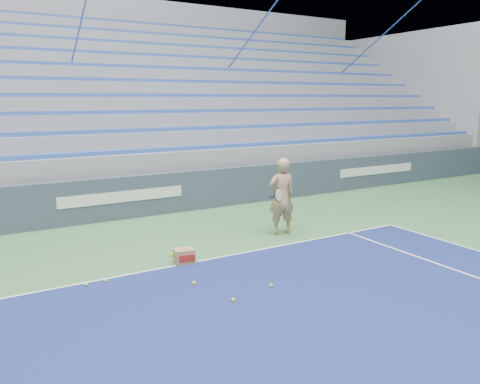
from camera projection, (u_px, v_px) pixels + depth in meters
name	position (u px, v px, depth m)	size (l,w,h in m)	color
sponsor_barrier	(121.00, 198.00, 12.02)	(30.00, 0.32, 1.10)	#374353
bleachers	(72.00, 119.00, 16.51)	(31.00, 9.15, 7.30)	gray
tennis_player	(281.00, 196.00, 10.58)	(0.95, 0.87, 1.75)	tan
ball_box	(184.00, 256.00, 8.79)	(0.42, 0.35, 0.28)	#9F794D
tennis_ball_0	(171.00, 255.00, 9.20)	(0.07, 0.07, 0.07)	#B9E32E
tennis_ball_1	(86.00, 285.00, 7.71)	(0.07, 0.07, 0.07)	#B9E32E
tennis_ball_2	(271.00, 286.00, 7.67)	(0.07, 0.07, 0.07)	#B9E32E
tennis_ball_3	(106.00, 281.00, 7.88)	(0.07, 0.07, 0.07)	#B9E32E
tennis_ball_4	(194.00, 283.00, 7.79)	(0.07, 0.07, 0.07)	#B9E32E
tennis_ball_5	(233.00, 300.00, 7.12)	(0.07, 0.07, 0.07)	#B9E32E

